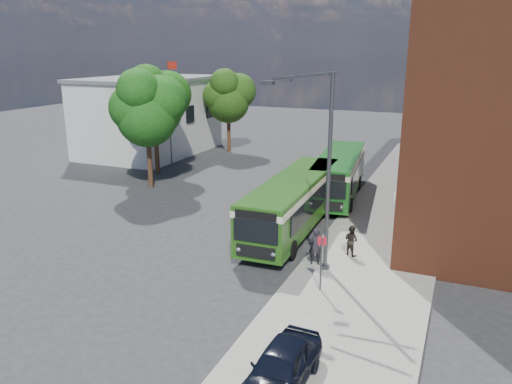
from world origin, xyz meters
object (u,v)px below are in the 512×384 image
at_px(bus_front, 294,199).
at_px(parked_car, 281,367).
at_px(street_lamp, 321,170).
at_px(bus_rear, 339,171).

bearing_deg(bus_front, parked_car, -72.66).
height_order(street_lamp, bus_rear, street_lamp).
distance_m(street_lamp, bus_rear, 12.57).
bearing_deg(parked_car, bus_rear, 102.08).
xyz_separation_m(street_lamp, bus_rear, (-2.02, 12.05, -2.96)).
relative_size(bus_front, bus_rear, 1.11).
xyz_separation_m(street_lamp, parked_car, (1.40, -8.69, -3.98)).
xyz_separation_m(bus_front, bus_rear, (0.74, 7.42, -0.00)).
relative_size(street_lamp, bus_front, 0.75).
distance_m(bus_front, bus_rear, 7.46).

